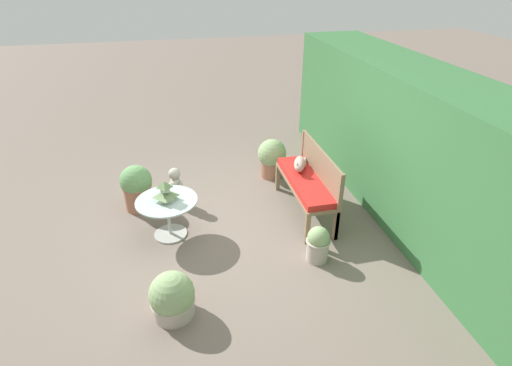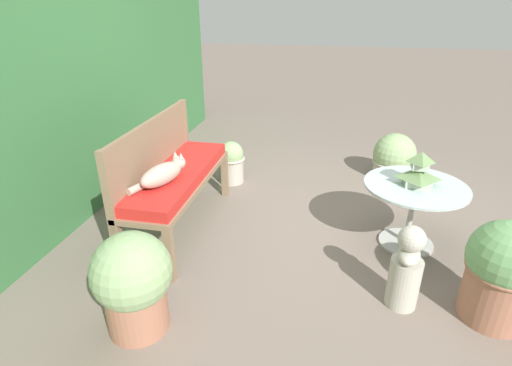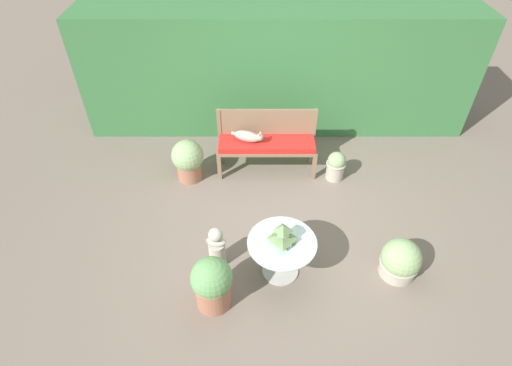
# 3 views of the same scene
# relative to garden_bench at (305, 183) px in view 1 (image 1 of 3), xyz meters

# --- Properties ---
(ground) EXTENTS (30.00, 30.00, 0.00)m
(ground) POSITION_rel_garden_bench_xyz_m (0.20, -1.19, -0.47)
(ground) COLOR #75665B
(foliage_hedge_back) EXTENTS (6.40, 1.08, 2.01)m
(foliage_hedge_back) POSITION_rel_garden_bench_xyz_m (0.20, 1.46, 0.53)
(foliage_hedge_back) COLOR #38703D
(foliage_hedge_back) RESTS_ON ground
(garden_bench) EXTENTS (1.49, 0.45, 0.56)m
(garden_bench) POSITION_rel_garden_bench_xyz_m (0.00, 0.00, 0.00)
(garden_bench) COLOR #7F664C
(garden_bench) RESTS_ON ground
(bench_backrest) EXTENTS (1.49, 0.06, 0.98)m
(bench_backrest) POSITION_rel_garden_bench_xyz_m (0.00, 0.21, 0.23)
(bench_backrest) COLOR #7F664C
(bench_backrest) RESTS_ON ground
(cat) EXTENTS (0.49, 0.33, 0.20)m
(cat) POSITION_rel_garden_bench_xyz_m (-0.28, 0.01, 0.17)
(cat) COLOR #A89989
(cat) RESTS_ON garden_bench
(patio_table) EXTENTS (0.80, 0.80, 0.54)m
(patio_table) POSITION_rel_garden_bench_xyz_m (0.13, -1.92, -0.04)
(patio_table) COLOR #B7B7B2
(patio_table) RESTS_ON ground
(pagoda_birdhouse) EXTENTS (0.26, 0.26, 0.28)m
(pagoda_birdhouse) POSITION_rel_garden_bench_xyz_m (0.13, -1.92, 0.19)
(pagoda_birdhouse) COLOR #B2BCA8
(pagoda_birdhouse) RESTS_ON patio_table
(garden_bust) EXTENTS (0.26, 0.20, 0.60)m
(garden_bust) POSITION_rel_garden_bench_xyz_m (-0.63, -1.79, -0.19)
(garden_bust) COLOR #B7B2A3
(garden_bust) RESTS_ON ground
(potted_plant_path_edge) EXTENTS (0.48, 0.48, 0.66)m
(potted_plant_path_edge) POSITION_rel_garden_bench_xyz_m (-1.17, -0.17, -0.13)
(potted_plant_path_edge) COLOR #9E664C
(potted_plant_path_edge) RESTS_ON ground
(potted_plant_hedge_corner) EXTENTS (0.46, 0.46, 0.69)m
(potted_plant_hedge_corner) POSITION_rel_garden_bench_xyz_m (-0.64, -2.34, -0.12)
(potted_plant_hedge_corner) COLOR #9E664C
(potted_plant_hedge_corner) RESTS_ON ground
(potted_plant_table_near) EXTENTS (0.47, 0.47, 0.51)m
(potted_plant_table_near) POSITION_rel_garden_bench_xyz_m (1.54, -1.94, -0.25)
(potted_plant_table_near) COLOR #ADA393
(potted_plant_table_near) RESTS_ON ground
(potted_plant_bench_right) EXTENTS (0.30, 0.30, 0.47)m
(potted_plant_bench_right) POSITION_rel_garden_bench_xyz_m (1.04, -0.18, -0.24)
(potted_plant_bench_right) COLOR #ADA393
(potted_plant_bench_right) RESTS_ON ground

